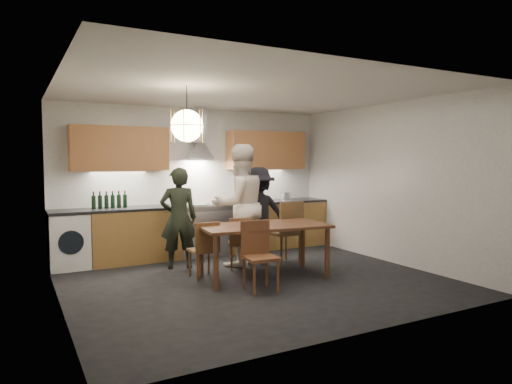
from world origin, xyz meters
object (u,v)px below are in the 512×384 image
chair_front (258,251)px  wine_bottles (110,200)px  person_right (259,214)px  mixing_bowl (256,199)px  person_mid (240,205)px  person_left (179,218)px  dining_table (264,231)px  chair_back_left (205,246)px  stock_pot (286,196)px

chair_front → wine_bottles: wine_bottles is taller
person_right → mixing_bowl: (0.39, 0.83, 0.16)m
person_mid → wine_bottles: bearing=-34.3°
person_right → mixing_bowl: 0.93m
person_left → mixing_bowl: size_ratio=5.09×
dining_table → chair_back_left: bearing=162.3°
dining_table → chair_front: size_ratio=2.13×
wine_bottles → person_mid: bearing=-30.7°
chair_back_left → person_mid: (0.80, 0.52, 0.50)m
person_mid → person_right: person_mid is taller
chair_front → person_mid: bearing=77.7°
dining_table → person_left: 1.43m
chair_front → wine_bottles: 2.84m
person_left → person_mid: person_mid is taller
dining_table → person_left: (-0.88, 1.12, 0.11)m
person_mid → mixing_bowl: person_mid is taller
chair_front → mixing_bowl: mixing_bowl is taller
chair_front → person_right: bearing=65.4°
dining_table → person_left: size_ratio=1.21×
dining_table → chair_back_left: (-0.76, 0.34, -0.21)m
person_right → wine_bottles: (-2.26, 0.85, 0.26)m
person_right → person_left: bearing=6.7°
person_right → stock_pot: size_ratio=7.58×
stock_pot → wine_bottles: wine_bottles is taller
person_right → dining_table: bearing=73.4°
person_mid → wine_bottles: person_mid is taller
dining_table → wine_bottles: bearing=138.7°
chair_front → mixing_bowl: bearing=66.7°
chair_front → person_mid: size_ratio=0.46×
person_left → mixing_bowl: (1.77, 0.79, 0.16)m
chair_back_left → wine_bottles: wine_bottles is taller
person_left → wine_bottles: (-0.88, 0.81, 0.26)m
chair_back_left → chair_front: (0.40, -0.83, 0.04)m
person_left → wine_bottles: size_ratio=2.82×
person_left → mixing_bowl: bearing=-143.6°
person_right → mixing_bowl: size_ratio=5.07×
mixing_bowl → person_mid: bearing=-129.1°
mixing_bowl → wine_bottles: wine_bottles is taller
chair_back_left → person_left: person_left is taller
person_left → stock_pot: 2.56m
stock_pot → chair_front: bearing=-128.7°
chair_back_left → mixing_bowl: mixing_bowl is taller
dining_table → person_mid: size_ratio=0.98×
person_left → stock_pot: size_ratio=7.61×
chair_front → mixing_bowl: 2.73m
wine_bottles → dining_table: bearing=-47.8°
dining_table → wine_bottles: size_ratio=3.41×
chair_back_left → dining_table: bearing=154.7°
chair_back_left → person_right: 1.49m
stock_pot → person_mid: bearing=-145.6°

